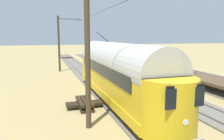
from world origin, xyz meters
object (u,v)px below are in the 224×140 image
at_px(vintage_streetcar, 117,71).
at_px(catenary_pole_mid_near, 89,53).
at_px(catenary_pole_foreground, 60,43).
at_px(flatcar_adjacent, 220,83).
at_px(spare_tie_stack, 84,104).

distance_m(vintage_streetcar, catenary_pole_mid_near, 5.37).
bearing_deg(catenary_pole_foreground, flatcar_adjacent, 127.22).
xyz_separation_m(vintage_streetcar, flatcar_adjacent, (-9.12, 0.55, -1.39)).
bearing_deg(vintage_streetcar, catenary_pole_foreground, -79.25).
xyz_separation_m(vintage_streetcar, catenary_pole_mid_near, (2.90, 4.20, 1.67)).
bearing_deg(spare_tie_stack, flatcar_adjacent, -178.11).
distance_m(catenary_pole_foreground, catenary_pole_mid_near, 19.48).
relative_size(flatcar_adjacent, catenary_pole_mid_near, 1.49).
bearing_deg(catenary_pole_mid_near, vintage_streetcar, -124.65).
distance_m(catenary_pole_foreground, spare_tie_stack, 16.63).
bearing_deg(spare_tie_stack, catenary_pole_foreground, -88.99).
bearing_deg(catenary_pole_foreground, catenary_pole_mid_near, 90.00).
bearing_deg(flatcar_adjacent, spare_tie_stack, 1.89).
bearing_deg(catenary_pole_mid_near, flatcar_adjacent, -163.12).
bearing_deg(catenary_pole_mid_near, spare_tie_stack, -95.02).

